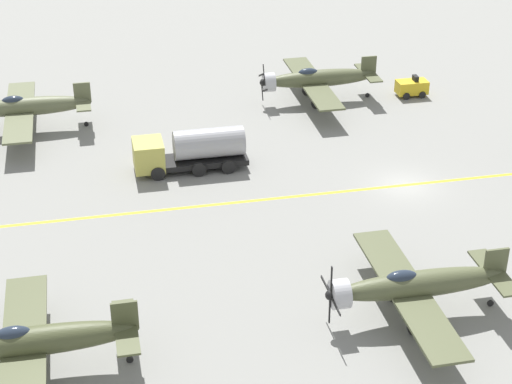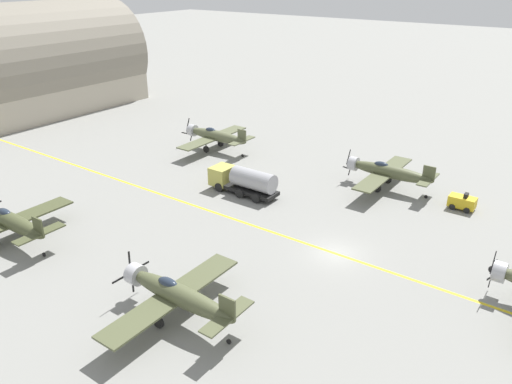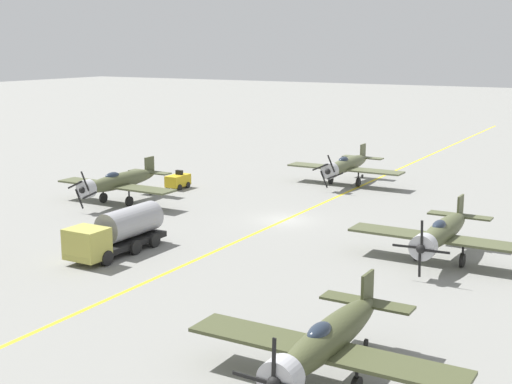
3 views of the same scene
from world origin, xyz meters
TOP-DOWN VIEW (x-y plane):
  - ground_plane at (0.00, 0.00)m, footprint 400.00×400.00m
  - taxiway_stripe at (0.00, 0.00)m, footprint 0.30×160.00m
  - airplane_mid_left at (-14.18, 4.99)m, footprint 12.00×9.98m
  - airplane_far_right at (14.59, 25.60)m, footprint 12.00×9.98m
  - airplane_far_left at (-14.86, 24.51)m, footprint 12.00×9.98m
  - airplane_mid_right at (15.76, 1.97)m, footprint 12.00×9.98m
  - fuel_tanker at (5.47, 14.04)m, footprint 2.68×8.00m
  - tow_tractor at (15.29, -6.35)m, footprint 1.57×2.60m

SIDE VIEW (x-z plane):
  - ground_plane at x=0.00m, z-range 0.00..0.00m
  - taxiway_stripe at x=0.00m, z-range 0.00..0.01m
  - tow_tractor at x=15.29m, z-range -0.11..1.69m
  - fuel_tanker at x=5.47m, z-range 0.02..3.00m
  - airplane_mid_left at x=-14.18m, z-range 0.11..3.91m
  - airplane_mid_right at x=15.76m, z-range 0.18..3.85m
  - airplane_far_right at x=14.59m, z-range 0.16..3.86m
  - airplane_far_left at x=-14.86m, z-range 0.11..3.91m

